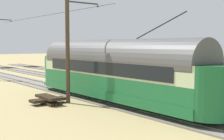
{
  "coord_description": "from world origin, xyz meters",
  "views": [
    {
      "loc": [
        17.28,
        20.43,
        3.93
      ],
      "look_at": [
        5.41,
        5.08,
        2.34
      ],
      "focal_mm": 49.05,
      "sensor_mm": 36.0,
      "label": 1
    }
  ],
  "objects_px": {
    "switch_stand": "(114,71)",
    "catenary_pole_mid_near": "(68,47)",
    "vintage_streetcar": "(113,70)",
    "boxcar_adjacent": "(104,63)",
    "spare_tie_stack": "(48,100)"
  },
  "relations": [
    {
      "from": "catenary_pole_mid_near",
      "to": "spare_tie_stack",
      "type": "xyz_separation_m",
      "value": [
        1.26,
        -0.57,
        -3.49
      ]
    },
    {
      "from": "switch_stand",
      "to": "catenary_pole_mid_near",
      "type": "bearing_deg",
      "value": 41.69
    },
    {
      "from": "catenary_pole_mid_near",
      "to": "switch_stand",
      "type": "relative_size",
      "value": 5.85
    },
    {
      "from": "vintage_streetcar",
      "to": "switch_stand",
      "type": "relative_size",
      "value": 14.32
    },
    {
      "from": "boxcar_adjacent",
      "to": "spare_tie_stack",
      "type": "xyz_separation_m",
      "value": [
        8.28,
        5.04,
        -1.89
      ]
    },
    {
      "from": "boxcar_adjacent",
      "to": "switch_stand",
      "type": "relative_size",
      "value": 9.16
    },
    {
      "from": "switch_stand",
      "to": "spare_tie_stack",
      "type": "relative_size",
      "value": 0.51
    },
    {
      "from": "vintage_streetcar",
      "to": "spare_tie_stack",
      "type": "distance_m",
      "value": 4.81
    },
    {
      "from": "vintage_streetcar",
      "to": "spare_tie_stack",
      "type": "bearing_deg",
      "value": -33.15
    },
    {
      "from": "boxcar_adjacent",
      "to": "catenary_pole_mid_near",
      "type": "bearing_deg",
      "value": 38.65
    },
    {
      "from": "boxcar_adjacent",
      "to": "spare_tie_stack",
      "type": "distance_m",
      "value": 9.88
    },
    {
      "from": "vintage_streetcar",
      "to": "catenary_pole_mid_near",
      "type": "xyz_separation_m",
      "value": [
        2.4,
        -1.82,
        1.5
      ]
    },
    {
      "from": "boxcar_adjacent",
      "to": "catenary_pole_mid_near",
      "type": "distance_m",
      "value": 9.13
    },
    {
      "from": "catenary_pole_mid_near",
      "to": "boxcar_adjacent",
      "type": "bearing_deg",
      "value": -141.35
    },
    {
      "from": "switch_stand",
      "to": "spare_tie_stack",
      "type": "bearing_deg",
      "value": 37.65
    }
  ]
}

